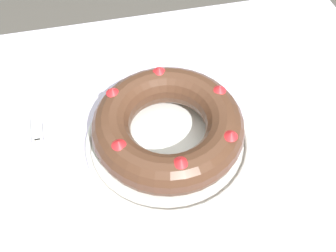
% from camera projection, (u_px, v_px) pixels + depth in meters
% --- Properties ---
extents(dining_table, '(1.24, 0.94, 0.75)m').
position_uv_depth(dining_table, '(158.00, 172.00, 0.93)').
color(dining_table, silver).
rests_on(dining_table, ground_plane).
extents(serving_dish, '(0.35, 0.35, 0.02)m').
position_uv_depth(serving_dish, '(168.00, 140.00, 0.85)').
color(serving_dish, white).
rests_on(serving_dish, dining_table).
extents(bundt_cake, '(0.31, 0.31, 0.09)m').
position_uv_depth(bundt_cake, '(168.00, 126.00, 0.81)').
color(bundt_cake, '#4C2D1E').
rests_on(bundt_cake, serving_dish).
extents(fork, '(0.02, 0.22, 0.01)m').
position_uv_depth(fork, '(38.00, 152.00, 0.84)').
color(fork, white).
rests_on(fork, dining_table).
extents(serving_knife, '(0.02, 0.24, 0.01)m').
position_uv_depth(serving_knife, '(27.00, 167.00, 0.81)').
color(serving_knife, white).
rests_on(serving_knife, dining_table).
extents(cake_knife, '(0.02, 0.19, 0.01)m').
position_uv_depth(cake_knife, '(50.00, 161.00, 0.82)').
color(cake_knife, white).
rests_on(cake_knife, dining_table).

